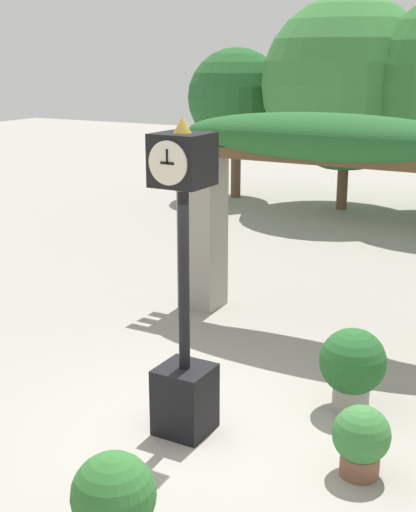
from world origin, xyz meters
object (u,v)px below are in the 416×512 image
(potted_plant_near_left, at_px, (353,365))
(potted_plant_far_left, at_px, (114,498))
(potted_plant_near_right, at_px, (361,439))
(pedestal_clock, at_px, (184,306))

(potted_plant_near_left, relative_size, potted_plant_far_left, 1.11)
(potted_plant_near_left, height_order, potted_plant_near_right, potted_plant_near_left)
(pedestal_clock, distance_m, potted_plant_far_left, 2.23)
(potted_plant_far_left, bearing_deg, potted_plant_near_left, 75.13)
(potted_plant_near_left, distance_m, potted_plant_near_right, 1.33)
(potted_plant_near_right, xyz_separation_m, potted_plant_far_left, (-1.38, -2.07, 0.13))
(pedestal_clock, distance_m, potted_plant_near_left, 2.12)
(pedestal_clock, bearing_deg, potted_plant_near_right, 3.18)
(pedestal_clock, xyz_separation_m, potted_plant_near_left, (1.40, 1.33, -0.88))
(pedestal_clock, xyz_separation_m, potted_plant_far_left, (0.53, -1.96, -0.92))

